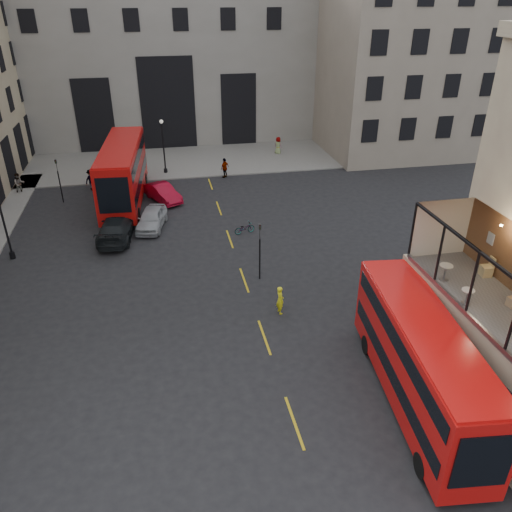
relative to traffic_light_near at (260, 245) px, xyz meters
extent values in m
plane|color=black|center=(1.00, -12.00, -2.42)|extent=(140.00, 140.00, 0.00)
cube|color=black|center=(5.98, -12.00, -0.42)|extent=(0.08, 9.20, 3.00)
cube|color=beige|center=(7.50, -7.00, 3.62)|extent=(3.00, 0.04, 2.90)
cube|color=slate|center=(6.00, -12.00, 2.28)|extent=(0.12, 10.00, 0.18)
cube|color=black|center=(6.00, -12.00, 5.03)|extent=(0.12, 10.00, 0.10)
cube|color=beige|center=(8.92, -8.80, 3.78)|extent=(0.04, 0.45, 0.55)
cylinder|color=#FFD899|center=(8.30, -10.00, 5.03)|extent=(0.12, 0.12, 0.05)
cube|color=beige|center=(7.50, -12.00, -0.17)|extent=(3.00, 11.00, 4.50)
cube|color=slate|center=(7.50, -12.00, 2.12)|extent=(3.00, 10.00, 0.10)
cube|color=gray|center=(-4.00, 36.00, 6.58)|extent=(34.00, 10.00, 18.00)
cube|color=black|center=(-4.00, 30.96, 2.58)|extent=(6.00, 0.12, 10.00)
cube|color=black|center=(-12.00, 30.96, 1.58)|extent=(4.00, 0.12, 8.00)
cube|color=black|center=(4.00, 30.96, 1.58)|extent=(4.00, 0.12, 8.00)
cube|color=gray|center=(21.00, 28.00, 7.58)|extent=(16.00, 18.00, 20.00)
cube|color=slate|center=(-5.00, 26.00, -2.36)|extent=(40.00, 12.00, 0.12)
cylinder|color=black|center=(0.00, 0.00, -1.02)|extent=(0.10, 0.10, 2.80)
imported|color=black|center=(0.00, 0.00, 0.88)|extent=(0.16, 0.20, 1.00)
cylinder|color=black|center=(-14.00, 16.00, -1.02)|extent=(0.10, 0.10, 2.80)
imported|color=black|center=(-14.00, 16.00, 0.88)|extent=(0.16, 0.20, 1.00)
cylinder|color=black|center=(-16.00, 6.00, 0.08)|extent=(0.14, 0.14, 5.00)
cylinder|color=black|center=(-16.00, 6.00, -2.17)|extent=(0.36, 0.36, 0.50)
cylinder|color=black|center=(-5.00, 22.00, 0.08)|extent=(0.14, 0.14, 5.00)
cylinder|color=black|center=(-5.00, 22.00, -2.17)|extent=(0.36, 0.36, 0.50)
sphere|color=silver|center=(-5.00, 22.00, 2.73)|extent=(0.36, 0.36, 0.36)
cube|color=red|center=(4.50, -11.81, -0.12)|extent=(3.63, 10.98, 3.82)
cube|color=black|center=(4.50, -11.81, -0.66)|extent=(3.60, 10.40, 0.78)
cube|color=black|center=(4.50, -11.81, 1.05)|extent=(3.60, 10.40, 0.78)
cube|color=red|center=(4.50, -11.81, 1.81)|extent=(3.50, 10.75, 0.12)
cylinder|color=black|center=(3.78, -8.26, -1.94)|extent=(0.38, 1.00, 0.98)
cylinder|color=black|center=(5.98, -8.50, -1.94)|extent=(0.38, 1.00, 0.98)
cylinder|color=black|center=(2.99, -15.43, -1.94)|extent=(0.38, 1.00, 0.98)
cylinder|color=black|center=(5.18, -15.67, -1.94)|extent=(0.38, 1.00, 0.98)
cube|color=#B80E0C|center=(-8.62, 15.10, 0.25)|extent=(3.75, 12.71, 4.44)
cube|color=black|center=(-8.62, 15.10, -0.37)|extent=(3.74, 12.03, 0.91)
cube|color=black|center=(-8.62, 15.10, 1.62)|extent=(3.74, 12.03, 0.91)
cube|color=#B80E0C|center=(-8.62, 15.10, 2.51)|extent=(3.62, 12.45, 0.14)
cylinder|color=black|center=(-9.63, 19.20, -1.86)|extent=(0.40, 1.16, 1.14)
cylinder|color=black|center=(-7.03, 19.01, -1.86)|extent=(0.40, 1.16, 1.14)
cylinder|color=black|center=(-10.24, 10.82, -1.86)|extent=(0.40, 1.16, 1.14)
cylinder|color=black|center=(-7.64, 10.63, -1.86)|extent=(0.40, 1.16, 1.14)
imported|color=#A8ABB0|center=(-6.54, 9.20, -1.66)|extent=(2.80, 4.80, 1.54)
imported|color=#A40A22|center=(-5.51, 14.66, -1.69)|extent=(3.36, 4.67, 1.46)
imported|color=black|center=(-9.09, 7.80, -1.60)|extent=(3.01, 5.94, 1.65)
imported|color=gray|center=(0.26, 6.78, -2.00)|extent=(1.70, 0.96, 0.85)
imported|color=#FFF51A|center=(0.35, -3.93, -1.57)|extent=(0.50, 0.68, 1.70)
imported|color=gray|center=(-18.00, 18.93, -1.48)|extent=(1.11, 0.98, 1.90)
imported|color=gray|center=(-11.76, 18.61, -1.45)|extent=(1.44, 1.37, 1.96)
imported|color=gray|center=(0.64, 19.66, -1.46)|extent=(1.15, 1.11, 1.92)
imported|color=gray|center=(7.57, 26.25, -1.47)|extent=(1.08, 1.10, 1.92)
cylinder|color=silver|center=(6.46, -11.28, 2.82)|extent=(0.53, 0.53, 0.04)
cylinder|color=slate|center=(6.46, -11.28, 2.50)|extent=(0.07, 0.07, 0.62)
cylinder|color=slate|center=(6.46, -11.28, 2.19)|extent=(0.39, 0.39, 0.03)
cylinder|color=beige|center=(6.59, -9.30, 2.89)|extent=(0.59, 0.59, 0.04)
cylinder|color=slate|center=(6.59, -9.30, 2.54)|extent=(0.08, 0.08, 0.69)
cylinder|color=slate|center=(6.59, -9.30, 2.19)|extent=(0.43, 0.43, 0.03)
cube|color=tan|center=(8.63, -9.36, 2.42)|extent=(0.50, 0.50, 0.50)
cube|color=tan|center=(8.84, -9.38, 2.89)|extent=(0.09, 0.47, 0.44)
camera|label=1|loc=(-5.63, -26.70, 13.79)|focal=35.00mm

